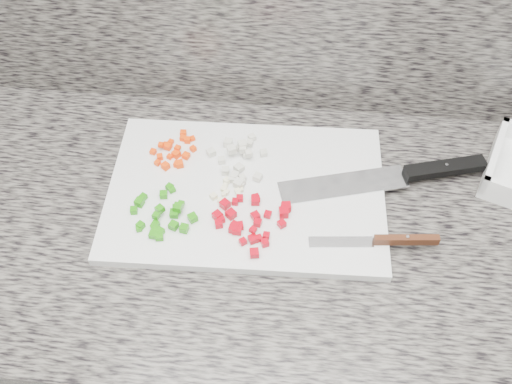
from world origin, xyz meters
TOP-DOWN VIEW (x-y plane):
  - cabinet at (0.00, 1.44)m, footprint 3.92×0.62m
  - countertop at (0.00, 1.44)m, footprint 3.96×0.64m
  - cutting_board at (-0.06, 1.49)m, footprint 0.51×0.35m
  - carrot_pile at (-0.20, 1.56)m, footprint 0.09×0.10m
  - onion_pile at (-0.08, 1.55)m, footprint 0.12×0.14m
  - green_pepper_pile at (-0.19, 1.42)m, footprint 0.12×0.12m
  - red_pepper_pile at (-0.04, 1.42)m, footprint 0.14×0.13m
  - garlic_pile at (-0.09, 1.48)m, footprint 0.06×0.06m
  - chef_knife at (0.24, 1.55)m, footprint 0.38×0.15m
  - paring_knife at (0.19, 1.40)m, footprint 0.22×0.04m

SIDE VIEW (x-z plane):
  - cabinet at x=0.00m, z-range 0.00..0.86m
  - countertop at x=0.00m, z-range 0.86..0.90m
  - cutting_board at x=-0.06m, z-range 0.90..0.92m
  - garlic_pile at x=-0.09m, z-range 0.92..0.93m
  - chef_knife at x=0.24m, z-range 0.91..0.93m
  - carrot_pile at x=-0.20m, z-range 0.91..0.93m
  - paring_knife at x=0.19m, z-range 0.91..0.93m
  - red_pepper_pile at x=-0.04m, z-range 0.91..0.93m
  - green_pepper_pile at x=-0.19m, z-range 0.91..0.94m
  - onion_pile at x=-0.08m, z-range 0.91..0.94m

